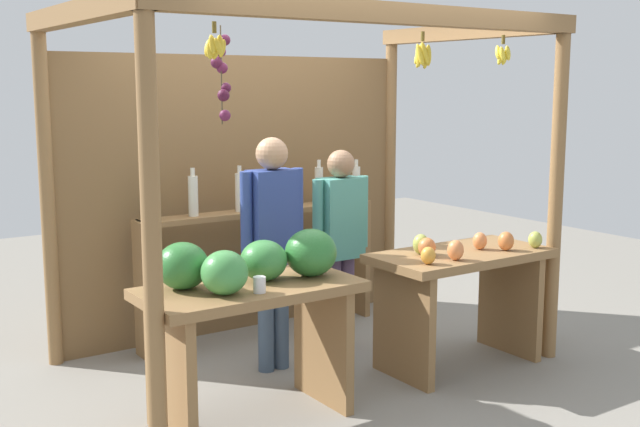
{
  "coord_description": "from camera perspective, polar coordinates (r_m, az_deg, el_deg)",
  "views": [
    {
      "loc": [
        -2.99,
        -4.61,
        1.95
      ],
      "look_at": [
        0.0,
        -0.19,
        1.09
      ],
      "focal_mm": 44.7,
      "sensor_mm": 36.0,
      "label": 1
    }
  ],
  "objects": [
    {
      "name": "vendor_man",
      "position": [
        5.4,
        -3.41,
        -1.37
      ],
      "size": [
        0.48,
        0.22,
        1.61
      ],
      "rotation": [
        0.0,
        0.0,
        0.17
      ],
      "color": "#435871",
      "rests_on": "ground"
    },
    {
      "name": "fruit_counter_left",
      "position": [
        4.64,
        -4.97,
        -5.91
      ],
      "size": [
        1.27,
        0.66,
        1.1
      ],
      "color": "olive",
      "rests_on": "ground"
    },
    {
      "name": "ground_plane",
      "position": [
        5.83,
        -1.04,
        -10.39
      ],
      "size": [
        12.0,
        12.0,
        0.0
      ],
      "primitive_type": "plane",
      "color": "gray",
      "rests_on": "ground"
    },
    {
      "name": "fruit_counter_right",
      "position": [
        5.62,
        10.01,
        -4.85
      ],
      "size": [
        1.27,
        0.64,
        0.96
      ],
      "color": "olive",
      "rests_on": "ground"
    },
    {
      "name": "market_stall",
      "position": [
        5.89,
        -3.44,
        3.8
      ],
      "size": [
        3.14,
        1.97,
        2.42
      ],
      "color": "olive",
      "rests_on": "ground"
    },
    {
      "name": "vendor_woman",
      "position": [
        5.83,
        1.48,
        -1.38
      ],
      "size": [
        0.48,
        0.2,
        1.49
      ],
      "rotation": [
        0.0,
        0.0,
        -0.09
      ],
      "color": "#564161",
      "rests_on": "ground"
    },
    {
      "name": "bottle_shelf_unit",
      "position": [
        6.21,
        -4.34,
        -1.47
      ],
      "size": [
        2.02,
        0.22,
        1.36
      ],
      "color": "olive",
      "rests_on": "ground"
    }
  ]
}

